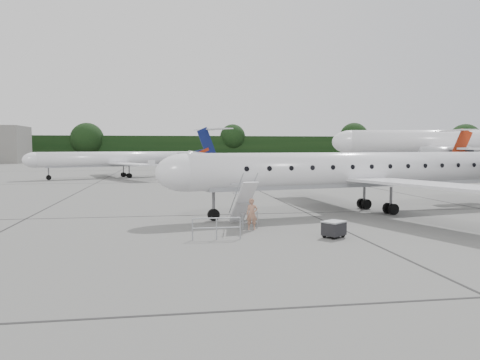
{
  "coord_description": "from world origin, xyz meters",
  "views": [
    {
      "loc": [
        -11.96,
        -25.37,
        4.23
      ],
      "look_at": [
        -7.63,
        1.95,
        2.3
      ],
      "focal_mm": 35.0,
      "sensor_mm": 36.0,
      "label": 1
    }
  ],
  "objects": [
    {
      "name": "treeline",
      "position": [
        0.0,
        130.0,
        4.0
      ],
      "size": [
        260.0,
        4.0,
        8.0
      ],
      "primitive_type": "cube",
      "color": "black",
      "rests_on": "ground"
    },
    {
      "name": "ground",
      "position": [
        0.0,
        0.0,
        0.0
      ],
      "size": [
        320.0,
        320.0,
        0.0
      ],
      "primitive_type": "plane",
      "color": "slate",
      "rests_on": "ground"
    },
    {
      "name": "passenger",
      "position": [
        -7.63,
        -1.93,
        0.81
      ],
      "size": [
        0.64,
        0.47,
        1.62
      ],
      "primitive_type": "imported",
      "rotation": [
        0.0,
        0.0,
        -0.14
      ],
      "color": "#9B6B54",
      "rests_on": "ground"
    },
    {
      "name": "safety_railing",
      "position": [
        -9.71,
        -4.24,
        0.5
      ],
      "size": [
        2.2,
        0.11,
        1.0
      ],
      "primitive_type": null,
      "rotation": [
        0.0,
        0.0,
        -0.01
      ],
      "color": "#969A9F",
      "rests_on": "ground"
    },
    {
      "name": "main_regional_jet",
      "position": [
        0.75,
        3.37,
        3.9
      ],
      "size": [
        34.18,
        27.54,
        7.8
      ],
      "primitive_type": null,
      "rotation": [
        0.0,
        0.0,
        0.2
      ],
      "color": "silver",
      "rests_on": "ground"
    },
    {
      "name": "baggage_cart",
      "position": [
        -4.21,
        -4.61,
        0.42
      ],
      "size": [
        1.25,
        1.21,
        0.84
      ],
      "primitive_type": null,
      "rotation": [
        0.0,
        0.0,
        0.62
      ],
      "color": "black",
      "rests_on": "ground"
    },
    {
      "name": "bg_regional_left",
      "position": [
        -18.47,
        41.8,
        3.63
      ],
      "size": [
        33.14,
        28.88,
        7.26
      ],
      "primitive_type": null,
      "rotation": [
        0.0,
        0.0,
        0.39
      ],
      "color": "silver",
      "rests_on": "ground"
    },
    {
      "name": "bg_narrowbody",
      "position": [
        33.94,
        46.08,
        7.12
      ],
      "size": [
        45.67,
        37.8,
        14.23
      ],
      "primitive_type": null,
      "rotation": [
        0.0,
        0.0,
        -0.26
      ],
      "color": "silver",
      "rests_on": "ground"
    },
    {
      "name": "airstair",
      "position": [
        -7.88,
        -0.69,
        1.22
      ],
      "size": [
        1.28,
        2.35,
        2.44
      ],
      "primitive_type": null,
      "rotation": [
        0.0,
        0.0,
        0.2
      ],
      "color": "silver",
      "rests_on": "ground"
    }
  ]
}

